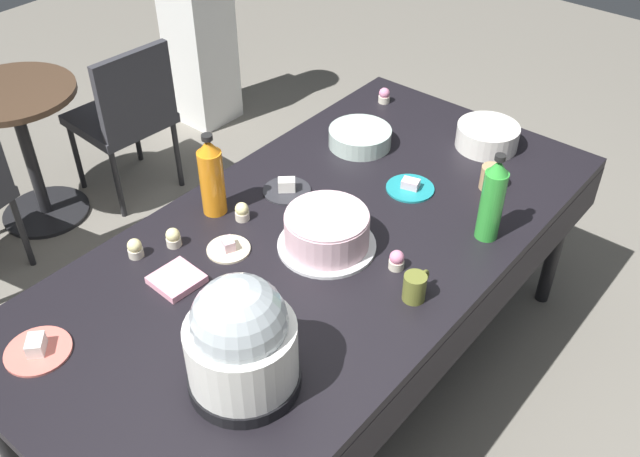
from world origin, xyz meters
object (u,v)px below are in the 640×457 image
at_px(potluck_table, 320,254).
at_px(maroon_chair_right, 126,112).
at_px(coffee_mug_olive, 415,287).
at_px(cupcake_lemon, 242,212).
at_px(dessert_plate_coral, 37,349).
at_px(soda_bottle_orange_juice, 212,177).
at_px(water_cooler, 198,28).
at_px(dessert_plate_teal, 410,187).
at_px(round_cafe_table, 22,132).
at_px(dessert_plate_cream, 228,248).
at_px(cupcake_rose, 173,238).
at_px(coffee_mug_tan, 491,177).
at_px(dessert_plate_charcoal, 287,189).
at_px(cupcake_cocoa, 135,248).
at_px(slow_cooker, 241,341).
at_px(glass_salad_bowl, 360,137).
at_px(soda_bottle_lime_soda, 492,200).
at_px(cupcake_berry, 384,96).
at_px(frosted_layer_cake, 327,231).
at_px(cupcake_vanilla, 198,318).
at_px(ceramic_snack_bowl, 487,136).
at_px(cupcake_mint, 397,260).

distance_m(potluck_table, maroon_chair_right, 1.66).
bearing_deg(coffee_mug_olive, cupcake_lemon, 94.50).
distance_m(dessert_plate_coral, maroon_chair_right, 1.85).
distance_m(soda_bottle_orange_juice, water_cooler, 2.03).
relative_size(dessert_plate_teal, round_cafe_table, 0.25).
relative_size(potluck_table, dessert_plate_cream, 15.16).
bearing_deg(cupcake_lemon, soda_bottle_orange_juice, 104.11).
distance_m(cupcake_rose, coffee_mug_tan, 1.16).
xyz_separation_m(coffee_mug_olive, maroon_chair_right, (0.43, 2.00, -0.30)).
xyz_separation_m(dessert_plate_charcoal, cupcake_cocoa, (-0.58, 0.14, 0.02)).
relative_size(potluck_table, slow_cooker, 6.13).
distance_m(glass_salad_bowl, coffee_mug_tan, 0.55).
distance_m(slow_cooker, soda_bottle_lime_soda, 0.99).
bearing_deg(maroon_chair_right, cupcake_berry, -66.76).
distance_m(frosted_layer_cake, cupcake_berry, 1.02).
bearing_deg(coffee_mug_tan, glass_salad_bowl, 97.37).
bearing_deg(frosted_layer_cake, cupcake_vanilla, 173.19).
relative_size(cupcake_berry, cupcake_vanilla, 1.00).
distance_m(cupcake_cocoa, coffee_mug_tan, 1.29).
bearing_deg(glass_salad_bowl, dessert_plate_teal, -110.98).
bearing_deg(dessert_plate_coral, cupcake_berry, 2.88).
bearing_deg(maroon_chair_right, coffee_mug_tan, -82.80).
relative_size(ceramic_snack_bowl, cupcake_rose, 3.65).
distance_m(ceramic_snack_bowl, water_cooler, 2.09).
bearing_deg(coffee_mug_olive, soda_bottle_orange_juice, 95.85).
height_order(slow_cooker, dessert_plate_coral, slow_cooker).
distance_m(coffee_mug_olive, maroon_chair_right, 2.06).
bearing_deg(dessert_plate_coral, cupcake_rose, 6.14).
xyz_separation_m(dessert_plate_charcoal, cupcake_vanilla, (-0.67, -0.25, 0.02)).
distance_m(cupcake_vanilla, coffee_mug_olive, 0.65).
distance_m(soda_bottle_orange_juice, soda_bottle_lime_soda, 0.94).
relative_size(soda_bottle_lime_soda, coffee_mug_olive, 2.90).
bearing_deg(potluck_table, soda_bottle_orange_juice, 105.75).
distance_m(glass_salad_bowl, dessert_plate_charcoal, 0.43).
height_order(cupcake_berry, coffee_mug_tan, coffee_mug_tan).
relative_size(cupcake_lemon, cupcake_berry, 1.00).
height_order(potluck_table, maroon_chair_right, maroon_chair_right).
height_order(frosted_layer_cake, soda_bottle_lime_soda, soda_bottle_lime_soda).
bearing_deg(cupcake_mint, cupcake_vanilla, 152.57).
bearing_deg(dessert_plate_teal, slow_cooker, -171.29).
relative_size(cupcake_mint, soda_bottle_orange_juice, 0.22).
relative_size(frosted_layer_cake, slow_cooker, 0.92).
bearing_deg(soda_bottle_lime_soda, cupcake_mint, 156.53).
distance_m(cupcake_mint, coffee_mug_olive, 0.14).
height_order(frosted_layer_cake, glass_salad_bowl, frosted_layer_cake).
bearing_deg(ceramic_snack_bowl, maroon_chair_right, 105.50).
bearing_deg(cupcake_vanilla, cupcake_rose, 59.13).
xyz_separation_m(slow_cooker, round_cafe_table, (0.54, 2.05, -0.42)).
height_order(frosted_layer_cake, cupcake_mint, frosted_layer_cake).
relative_size(cupcake_berry, soda_bottle_orange_juice, 0.22).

